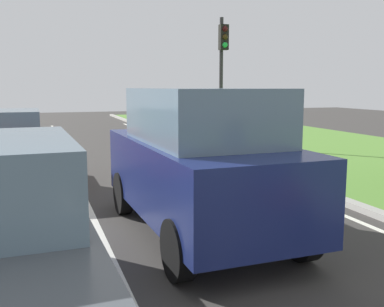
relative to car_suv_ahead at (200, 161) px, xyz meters
The scene contains 8 objects.
ground_plane 5.50m from the car_suv_ahead, 98.38° to the left, with size 60.00×60.00×0.00m, color #383533.
lane_line_center 5.65m from the car_suv_ahead, 105.58° to the left, with size 0.12×32.00×0.01m, color silver.
lane_line_right_edge 6.13m from the car_suv_ahead, 62.11° to the left, with size 0.12×32.00×0.01m, color silver.
grass_verge_right 9.44m from the car_suv_ahead, 34.59° to the left, with size 9.00×48.00×0.06m, color #548433.
curb_right 6.37m from the car_suv_ahead, 58.07° to the left, with size 0.24×48.00×0.12m, color #9E9B93.
car_suv_ahead is the anchor object (origin of this frame).
car_hatchback_far 5.54m from the car_suv_ahead, 123.03° to the left, with size 1.73×3.70×1.78m.
traffic_light_near_right 10.19m from the car_suv_ahead, 64.97° to the left, with size 0.32×0.50×4.80m.
Camera 1 is at (-1.57, 2.30, 2.31)m, focal length 41.83 mm.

